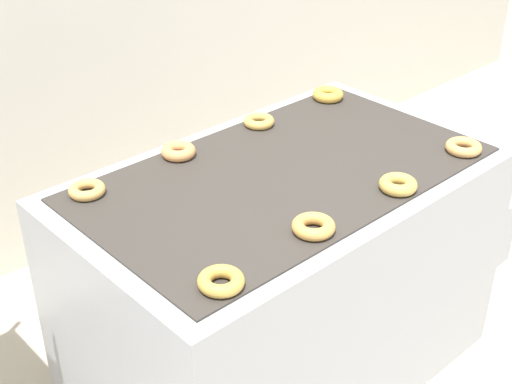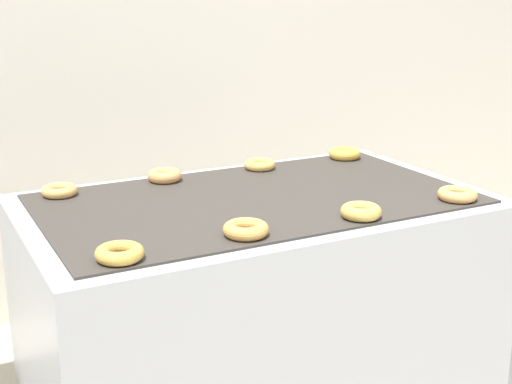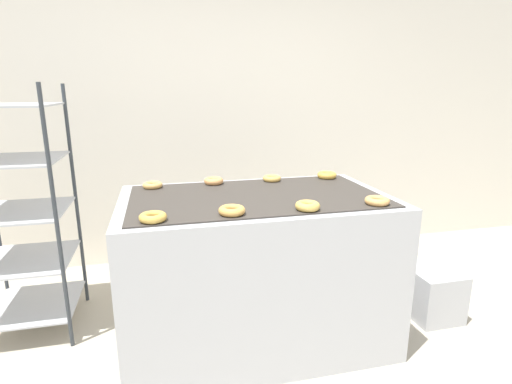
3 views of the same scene
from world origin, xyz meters
The scene contains 11 objects.
wall_back centered at (0.00, 2.12, 1.40)m, with size 8.00×0.05×2.80m.
fryer_machine centered at (0.00, 0.72, 0.47)m, with size 1.57×0.94×0.94m.
glaze_bin centered at (1.24, 0.67, 0.17)m, with size 0.32×0.37×0.35m.
donut_near_left centered at (-0.59, 0.37, 0.96)m, with size 0.13×0.13×0.04m, color gold.
donut_near_midleft centered at (-0.20, 0.39, 0.96)m, with size 0.13×0.13×0.04m, color gold.
donut_near_midright centered at (0.19, 0.37, 0.96)m, with size 0.13×0.13×0.04m, color gold.
donut_near_right centered at (0.60, 0.38, 0.96)m, with size 0.13×0.13×0.04m, color tan.
donut_far_left centered at (-0.59, 1.05, 0.95)m, with size 0.12×0.12×0.04m, color tan.
donut_far_midleft centered at (-0.20, 1.07, 0.96)m, with size 0.13×0.13×0.04m, color tan.
donut_far_midright centered at (0.20, 1.06, 0.95)m, with size 0.12×0.12×0.04m, color gold.
donut_far_right centered at (0.60, 1.06, 0.96)m, with size 0.13×0.13×0.04m, color gold.
Camera 2 is at (-1.08, -1.36, 1.64)m, focal length 50.00 mm.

